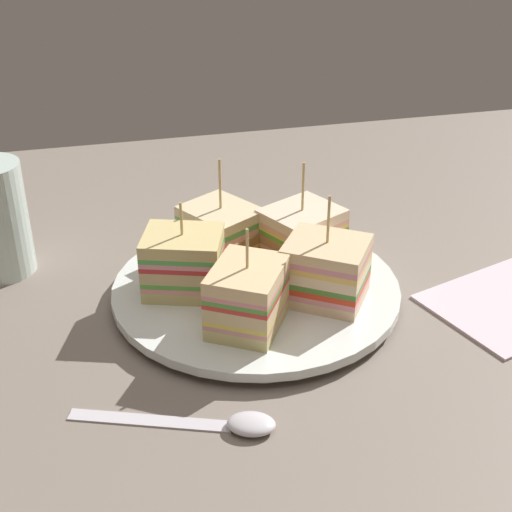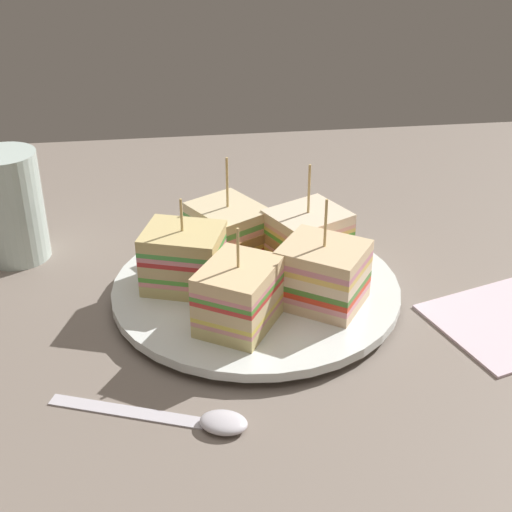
% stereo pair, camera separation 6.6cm
% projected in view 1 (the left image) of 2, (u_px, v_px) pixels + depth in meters
% --- Properties ---
extents(ground_plane, '(1.30, 0.90, 0.02)m').
position_uv_depth(ground_plane, '(256.00, 307.00, 0.69)').
color(ground_plane, slate).
extents(plate, '(0.26, 0.26, 0.02)m').
position_uv_depth(plate, '(256.00, 290.00, 0.68)').
color(plate, white).
rests_on(plate, ground_plane).
extents(sandwich_wedge_0, '(0.09, 0.09, 0.10)m').
position_uv_depth(sandwich_wedge_0, '(222.00, 232.00, 0.71)').
color(sandwich_wedge_0, beige).
rests_on(sandwich_wedge_0, plate).
extents(sandwich_wedge_1, '(0.08, 0.08, 0.09)m').
position_uv_depth(sandwich_wedge_1, '(184.00, 263.00, 0.65)').
color(sandwich_wedge_1, '#D3C27B').
rests_on(sandwich_wedge_1, plate).
extents(sandwich_wedge_2, '(0.08, 0.09, 0.09)m').
position_uv_depth(sandwich_wedge_2, '(248.00, 297.00, 0.60)').
color(sandwich_wedge_2, '#D5C47C').
rests_on(sandwich_wedge_2, plate).
extents(sandwich_wedge_3, '(0.09, 0.09, 0.10)m').
position_uv_depth(sandwich_wedge_3, '(325.00, 271.00, 0.64)').
color(sandwich_wedge_3, beige).
rests_on(sandwich_wedge_3, plate).
extents(sandwich_wedge_4, '(0.09, 0.08, 0.10)m').
position_uv_depth(sandwich_wedge_4, '(301.00, 235.00, 0.70)').
color(sandwich_wedge_4, '#D4B38E').
rests_on(sandwich_wedge_4, plate).
extents(chip_pile, '(0.06, 0.07, 0.02)m').
position_uv_depth(chip_pile, '(265.00, 281.00, 0.66)').
color(chip_pile, '#EAC268').
rests_on(chip_pile, plate).
extents(spoon, '(0.15, 0.07, 0.01)m').
position_uv_depth(spoon, '(222.00, 423.00, 0.53)').
color(spoon, silver).
rests_on(spoon, ground_plane).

